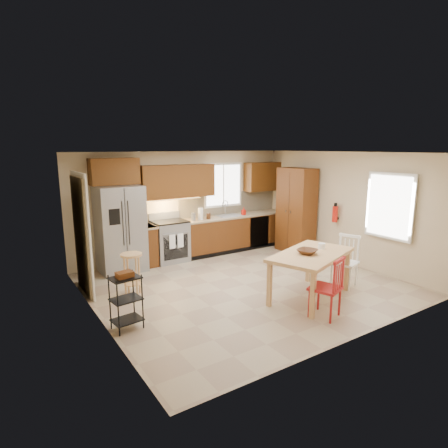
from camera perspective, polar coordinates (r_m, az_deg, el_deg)
floor at (r=7.31m, az=3.23°, el=-9.21°), size 5.50×5.50×0.00m
ceiling at (r=6.83m, az=3.48°, el=10.79°), size 5.50×5.00×0.02m
wall_back at (r=9.06m, az=-6.08°, el=3.04°), size 5.50×0.02×2.50m
wall_front at (r=5.22m, az=19.88°, el=-4.07°), size 5.50×0.02×2.50m
wall_left at (r=5.80m, az=-19.10°, el=-2.47°), size 0.02×5.00×2.50m
wall_right at (r=8.85m, az=17.85°, el=2.33°), size 0.02×5.00×2.50m
refrigerator at (r=8.15m, az=-15.50°, el=-0.74°), size 0.92×0.75×1.82m
range_stove at (r=8.71m, az=-8.24°, el=-2.68°), size 0.76×0.63×0.92m
base_cabinet_narrow at (r=8.52m, az=-11.64°, el=-3.20°), size 0.30×0.60×0.90m
base_cabinet_run at (r=9.61m, az=1.71°, el=-1.26°), size 2.92×0.60×0.90m
dishwasher at (r=9.71m, az=5.40°, el=-1.17°), size 0.60×0.02×0.78m
backsplash at (r=9.71m, az=0.77°, el=3.23°), size 2.92×0.03×0.55m
upper_over_fridge at (r=8.18m, az=-16.39°, el=7.69°), size 1.00×0.35×0.55m
upper_left_block at (r=8.73m, az=-7.10°, el=6.49°), size 1.80×0.35×0.75m
upper_right_block at (r=10.07m, az=5.87°, el=7.20°), size 1.00×0.35×0.75m
window_back at (r=9.54m, az=-0.15°, el=5.96°), size 1.12×0.04×1.12m
sink at (r=9.42m, az=0.77°, el=1.03°), size 0.62×0.46×0.16m
undercab_glow at (r=8.62m, az=-8.75°, el=3.73°), size 1.60×0.30×0.01m
soap_bottle at (r=9.53m, az=3.01°, el=1.97°), size 0.09×0.09×0.19m
paper_towel at (r=8.91m, az=-3.59°, el=1.56°), size 0.12×0.12×0.28m
canister_steel at (r=8.82m, az=-4.71°, el=1.12°), size 0.11×0.11×0.18m
canister_wood at (r=9.00m, az=-2.38°, el=1.22°), size 0.10×0.10×0.14m
pantry at (r=9.45m, az=10.91°, el=2.02°), size 0.50×0.95×2.10m
fire_extinguisher at (r=8.88m, az=16.55°, el=1.45°), size 0.12×0.12×0.36m
window_right at (r=8.10m, az=23.91°, el=2.49°), size 0.04×1.02×1.32m
doorway at (r=7.10m, az=-20.97°, el=-1.74°), size 0.04×0.95×2.10m
dining_table at (r=6.74m, az=13.02°, el=-7.72°), size 1.86×1.42×0.80m
chair_red at (r=6.06m, az=15.19°, el=-9.25°), size 0.58×0.58×0.97m
chair_white at (r=7.43m, az=17.90°, el=-5.49°), size 0.58×0.58×0.97m
table_bowl at (r=6.54m, az=12.56°, el=-4.51°), size 0.42×0.42×0.08m
table_jar at (r=6.93m, az=14.65°, el=-3.43°), size 0.16×0.16×0.15m
bar_stool at (r=6.88m, az=-13.81°, el=-7.49°), size 0.50×0.50×0.77m
utility_cart at (r=5.68m, az=-14.69°, el=-11.43°), size 0.45×0.37×0.82m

